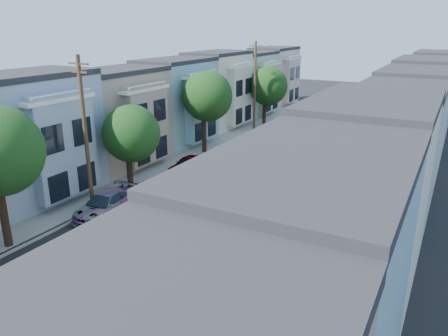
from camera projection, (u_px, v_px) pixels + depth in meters
name	position (u px, v px, depth m)	size (l,w,h in m)	color
ground	(150.00, 243.00, 24.86)	(160.00, 160.00, 0.00)	black
road_slab	(258.00, 170.00, 37.40)	(12.00, 70.00, 0.02)	black
curb_left	(198.00, 159.00, 40.11)	(0.30, 70.00, 0.15)	gray
curb_right	(327.00, 180.00, 34.66)	(0.30, 70.00, 0.15)	gray
sidewalk_left	(186.00, 157.00, 40.69)	(2.60, 70.00, 0.15)	gray
sidewalk_right	(344.00, 183.00, 34.07)	(2.60, 70.00, 0.15)	gray
centerline	(258.00, 170.00, 37.41)	(0.12, 70.00, 0.01)	gold
townhouse_row_left	(153.00, 153.00, 42.43)	(5.00, 70.00, 8.50)	#A4BCA1
townhouse_row_right	(395.00, 192.00, 32.39)	(5.00, 70.00, 8.50)	#A4BCA1
tree_c	(130.00, 134.00, 31.60)	(4.18, 4.18, 6.44)	black
tree_d	(206.00, 96.00, 40.33)	(4.70, 4.70, 7.91)	black
tree_e	(267.00, 86.00, 52.67)	(4.70, 4.70, 7.15)	black
tree_far_r	(375.00, 109.00, 44.54)	(3.08, 3.08, 5.27)	black
utility_pole_near	(86.00, 135.00, 27.76)	(1.60, 0.26, 10.00)	#42301E
utility_pole_far	(255.00, 87.00, 49.50)	(1.60, 0.26, 10.00)	#42301E
fedex_truck	(191.00, 222.00, 23.97)	(2.18, 5.66, 2.71)	silver
lead_sedan	(270.00, 174.00, 34.20)	(1.66, 4.34, 1.41)	black
parked_left_c	(105.00, 205.00, 28.30)	(2.08, 4.95, 1.48)	gray
parked_left_d	(188.00, 165.00, 36.56)	(1.63, 4.25, 1.38)	black
parked_right_b	(202.00, 275.00, 20.44)	(2.24, 4.86, 1.35)	silver
parked_right_c	(321.00, 165.00, 36.60)	(2.10, 4.56, 1.27)	black
parked_right_d	(350.00, 137.00, 45.33)	(1.66, 4.32, 1.40)	black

